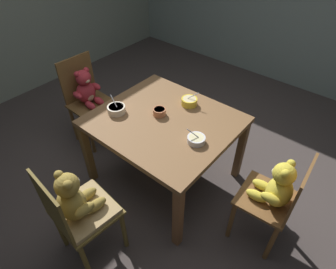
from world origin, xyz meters
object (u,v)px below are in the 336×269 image
object	(u,v)px
teddy_chair_near_right	(276,192)
porridge_bowl_terracotta_center	(159,112)
dining_table	(164,127)
teddy_chair_near_left	(87,93)
porridge_bowl_cream_near_left	(116,109)
porridge_bowl_white_near_right	(196,139)
porridge_bowl_yellow_far_center	(189,101)
teddy_chair_near_front	(77,205)

from	to	relation	value
teddy_chair_near_right	porridge_bowl_terracotta_center	xyz separation A→B (m)	(-1.10, 0.01, 0.18)
dining_table	teddy_chair_near_left	distance (m)	1.03
teddy_chair_near_right	porridge_bowl_terracotta_center	distance (m)	1.11
dining_table	porridge_bowl_cream_near_left	world-z (taller)	porridge_bowl_cream_near_left
porridge_bowl_white_near_right	porridge_bowl_yellow_far_center	bearing A→B (deg)	132.71
teddy_chair_near_left	teddy_chair_near_right	bearing A→B (deg)	3.40
porridge_bowl_cream_near_left	porridge_bowl_terracotta_center	distance (m)	0.37
porridge_bowl_terracotta_center	teddy_chair_near_front	bearing A→B (deg)	-83.31
dining_table	teddy_chair_near_front	xyz separation A→B (m)	(0.04, -0.96, -0.05)
porridge_bowl_white_near_right	porridge_bowl_yellow_far_center	distance (m)	0.50
porridge_bowl_terracotta_center	porridge_bowl_cream_near_left	bearing A→B (deg)	-145.74
porridge_bowl_white_near_right	porridge_bowl_terracotta_center	size ratio (longest dim) A/B	1.28
porridge_bowl_cream_near_left	porridge_bowl_white_near_right	xyz separation A→B (m)	(0.75, 0.13, -0.01)
porridge_bowl_cream_near_left	teddy_chair_near_right	bearing A→B (deg)	8.26
dining_table	teddy_chair_near_right	bearing A→B (deg)	1.02
teddy_chair_near_right	porridge_bowl_yellow_far_center	size ratio (longest dim) A/B	6.24
porridge_bowl_cream_near_left	porridge_bowl_yellow_far_center	xyz separation A→B (m)	(0.41, 0.50, 0.00)
porridge_bowl_terracotta_center	porridge_bowl_white_near_right	bearing A→B (deg)	-10.34
porridge_bowl_terracotta_center	porridge_bowl_yellow_far_center	size ratio (longest dim) A/B	0.78
dining_table	porridge_bowl_yellow_far_center	xyz separation A→B (m)	(0.03, 0.31, 0.12)
porridge_bowl_cream_near_left	porridge_bowl_terracotta_center	xyz separation A→B (m)	(0.31, 0.21, -0.00)
teddy_chair_near_front	porridge_bowl_white_near_right	distance (m)	0.97
porridge_bowl_cream_near_left	porridge_bowl_yellow_far_center	size ratio (longest dim) A/B	1.15
teddy_chair_near_left	porridge_bowl_cream_near_left	size ratio (longest dim) A/B	5.74
dining_table	porridge_bowl_terracotta_center	world-z (taller)	porridge_bowl_terracotta_center
teddy_chair_near_front	porridge_bowl_white_near_right	size ratio (longest dim) A/B	6.39
teddy_chair_near_right	porridge_bowl_white_near_right	bearing A→B (deg)	2.62
porridge_bowl_terracotta_center	porridge_bowl_yellow_far_center	distance (m)	0.30
porridge_bowl_yellow_far_center	dining_table	bearing A→B (deg)	-95.75
dining_table	porridge_bowl_yellow_far_center	size ratio (longest dim) A/B	8.04
teddy_chair_near_front	porridge_bowl_yellow_far_center	world-z (taller)	teddy_chair_near_front
dining_table	teddy_chair_near_right	size ratio (longest dim) A/B	1.29
dining_table	porridge_bowl_terracotta_center	size ratio (longest dim) A/B	10.30
teddy_chair_near_right	porridge_bowl_cream_near_left	distance (m)	1.43
teddy_chair_near_front	porridge_bowl_cream_near_left	bearing A→B (deg)	34.16
teddy_chair_near_front	porridge_bowl_yellow_far_center	distance (m)	1.28
teddy_chair_near_front	porridge_bowl_white_near_right	world-z (taller)	teddy_chair_near_front
porridge_bowl_white_near_right	porridge_bowl_yellow_far_center	world-z (taller)	porridge_bowl_yellow_far_center
teddy_chair_near_right	porridge_bowl_terracotta_center	world-z (taller)	teddy_chair_near_right
porridge_bowl_white_near_right	porridge_bowl_terracotta_center	bearing A→B (deg)	169.66
teddy_chair_near_front	porridge_bowl_yellow_far_center	bearing A→B (deg)	5.85
teddy_chair_near_left	porridge_bowl_terracotta_center	size ratio (longest dim) A/B	8.42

